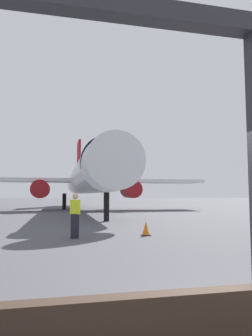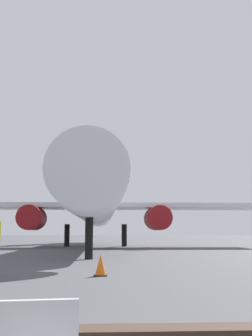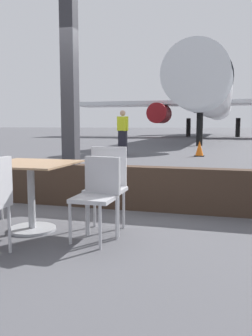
{
  "view_description": "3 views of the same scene",
  "coord_description": "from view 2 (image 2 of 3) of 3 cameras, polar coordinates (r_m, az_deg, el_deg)",
  "views": [
    {
      "loc": [
        -2.45,
        -3.31,
        1.7
      ],
      "look_at": [
        2.27,
        18.05,
        3.63
      ],
      "focal_mm": 32.35,
      "sensor_mm": 36.0,
      "label": 1
    },
    {
      "loc": [
        1.2,
        -2.77,
        1.21
      ],
      "look_at": [
        2.14,
        14.49,
        3.88
      ],
      "focal_mm": 44.26,
      "sensor_mm": 36.0,
      "label": 2
    },
    {
      "loc": [
        2.21,
        -4.83,
        1.17
      ],
      "look_at": [
        0.89,
        -0.21,
        0.6
      ],
      "focal_mm": 38.82,
      "sensor_mm": 36.0,
      "label": 3
    }
  ],
  "objects": [
    {
      "name": "ground_plane",
      "position": [
        42.8,
        -4.79,
        -10.37
      ],
      "size": [
        220.0,
        220.0,
        0.0
      ],
      "primitive_type": "plane",
      "color": "#4C4C51"
    },
    {
      "name": "traffic_cone",
      "position": [
        11.83,
        -3.53,
        -13.28
      ],
      "size": [
        0.36,
        0.36,
        0.59
      ],
      "color": "orange",
      "rests_on": "ground"
    },
    {
      "name": "airplane",
      "position": [
        33.01,
        -4.22,
        -4.66
      ],
      "size": [
        27.39,
        35.43,
        10.33
      ],
      "color": "silver",
      "rests_on": "ground"
    }
  ]
}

